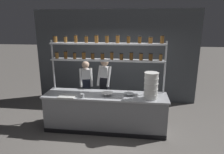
{
  "coord_description": "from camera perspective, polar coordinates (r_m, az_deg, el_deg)",
  "views": [
    {
      "loc": [
        0.75,
        -4.56,
        2.6
      ],
      "look_at": [
        0.14,
        0.2,
        1.32
      ],
      "focal_mm": 32.0,
      "sensor_mm": 36.0,
      "label": 1
    }
  ],
  "objects": [
    {
      "name": "back_wall",
      "position": [
        6.76,
        0.81,
        5.84
      ],
      "size": [
        5.42,
        0.12,
        3.06
      ],
      "primitive_type": "cube",
      "color": "#4C5156",
      "rests_on": "ground_plane"
    },
    {
      "name": "container_stack",
      "position": [
        4.64,
        11.09,
        -2.47
      ],
      "size": [
        0.33,
        0.33,
        0.63
      ],
      "color": "white",
      "rests_on": "prep_counter"
    },
    {
      "name": "prep_counter",
      "position": [
        5.09,
        -1.9,
        -9.93
      ],
      "size": [
        3.02,
        0.76,
        0.92
      ],
      "color": "gray",
      "rests_on": "ground_plane"
    },
    {
      "name": "spice_shelf_unit",
      "position": [
        5.0,
        -1.42,
        6.73
      ],
      "size": [
        2.91,
        0.28,
        2.35
      ],
      "color": "#B7BABF",
      "rests_on": "ground_plane"
    },
    {
      "name": "chef_center",
      "position": [
        5.53,
        -2.07,
        -1.97
      ],
      "size": [
        0.41,
        0.33,
        1.71
      ],
      "rotation": [
        0.0,
        0.0,
        -0.23
      ],
      "color": "black",
      "rests_on": "ground_plane"
    },
    {
      "name": "cutting_board",
      "position": [
        4.88,
        -12.72,
        -5.44
      ],
      "size": [
        0.4,
        0.26,
        0.02
      ],
      "color": "silver",
      "rests_on": "prep_counter"
    },
    {
      "name": "prep_bowl_near_left",
      "position": [
        4.82,
        -1.36,
        -4.97
      ],
      "size": [
        0.29,
        0.29,
        0.08
      ],
      "color": "white",
      "rests_on": "prep_counter"
    },
    {
      "name": "prep_bowl_center_front",
      "position": [
        4.86,
        4.79,
        -4.97
      ],
      "size": [
        0.23,
        0.23,
        0.06
      ],
      "color": "silver",
      "rests_on": "prep_counter"
    },
    {
      "name": "ground_plane",
      "position": [
        5.3,
        -1.85,
        -14.43
      ],
      "size": [
        40.0,
        40.0,
        0.0
      ],
      "primitive_type": "plane",
      "color": "slate"
    },
    {
      "name": "chef_left",
      "position": [
        5.7,
        -7.38,
        -2.31
      ],
      "size": [
        0.41,
        0.35,
        1.61
      ],
      "rotation": [
        0.0,
        0.0,
        0.31
      ],
      "color": "black",
      "rests_on": "ground_plane"
    },
    {
      "name": "serving_cup_front",
      "position": [
        4.75,
        -8.48,
        -5.33
      ],
      "size": [
        0.09,
        0.09,
        0.09
      ],
      "color": "#B2B7BC",
      "rests_on": "prep_counter"
    }
  ]
}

